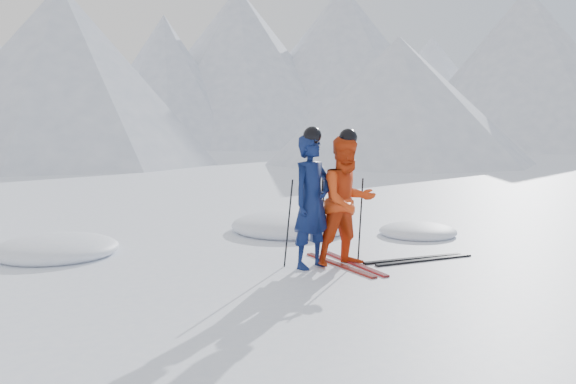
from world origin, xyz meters
name	(u,v)px	position (x,y,z in m)	size (l,w,h in m)	color
ground	(431,264)	(0.00, 0.00, 0.00)	(160.00, 160.00, 0.00)	white
mountain_range	(204,57)	(5.71, 35.31, 6.72)	(106.15, 62.94, 15.53)	#B2BCD1
skier_blue	(312,202)	(-1.71, 0.48, 0.95)	(0.69, 0.46, 1.90)	#0B1846
skier_red	(347,201)	(-1.19, 0.40, 0.94)	(0.91, 0.71, 1.87)	red
pole_blue_left	(288,223)	(-2.01, 0.63, 0.63)	(0.02, 0.02, 1.27)	black
pole_blue_right	(320,220)	(-1.46, 0.73, 0.63)	(0.02, 0.02, 1.27)	black
pole_red_left	(321,222)	(-1.49, 0.65, 0.62)	(0.02, 0.02, 1.25)	black
pole_red_right	(360,220)	(-0.89, 0.55, 0.62)	(0.02, 0.02, 1.25)	black
ski_worn_left	(339,265)	(-1.31, 0.40, 0.01)	(0.09, 1.70, 0.03)	black
ski_worn_right	(354,263)	(-1.07, 0.40, 0.01)	(0.09, 1.70, 0.03)	black
ski_loose_a	(413,259)	(-0.08, 0.34, 0.01)	(0.09, 1.70, 0.03)	black
ski_loose_b	(425,260)	(0.02, 0.19, 0.01)	(0.09, 1.70, 0.03)	black
snow_lumps	(257,239)	(-1.74, 2.77, 0.00)	(9.30, 6.49, 0.51)	white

